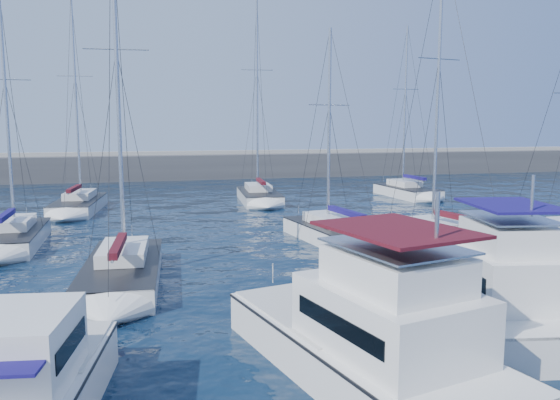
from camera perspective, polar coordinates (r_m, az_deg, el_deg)
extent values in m
plane|color=black|center=(20.54, 10.16, -11.37)|extent=(220.00, 220.00, 0.00)
cube|color=#424244|center=(70.36, -7.32, 3.14)|extent=(160.00, 6.00, 4.00)
cube|color=gray|center=(70.22, -7.35, 4.93)|extent=(160.00, 1.20, 0.50)
cube|color=#262628|center=(14.21, -24.80, -16.00)|extent=(3.66, 6.27, 0.08)
cube|color=silver|center=(13.27, -26.06, -13.84)|extent=(2.74, 3.06, 1.60)
cube|color=black|center=(13.24, -26.08, -13.52)|extent=(2.70, 2.52, 0.45)
cube|color=silver|center=(15.52, 8.33, -16.27)|extent=(5.71, 10.12, 1.60)
cube|color=#262628|center=(15.23, 8.39, -13.70)|extent=(5.78, 10.13, 0.08)
cube|color=silver|center=(14.07, 11.29, -11.92)|extent=(3.99, 5.01, 1.60)
cube|color=black|center=(14.05, 11.30, -11.61)|extent=(3.84, 4.17, 0.45)
cube|color=silver|center=(13.55, 11.97, -7.17)|extent=(3.09, 3.58, 0.90)
cube|color=#470E17|center=(13.33, 12.09, -3.02)|extent=(3.48, 4.08, 0.08)
cube|color=silver|center=(20.35, 20.78, -10.77)|extent=(4.54, 9.03, 1.60)
cube|color=#262628|center=(20.13, 20.88, -8.75)|extent=(4.60, 9.04, 0.08)
cube|color=silver|center=(19.00, 22.35, -7.15)|extent=(3.30, 4.39, 1.60)
cube|color=black|center=(18.98, 22.36, -6.91)|extent=(3.21, 3.61, 0.45)
cube|color=silver|center=(18.55, 22.83, -3.56)|extent=(2.57, 3.12, 0.90)
cube|color=#160F59|center=(18.39, 22.99, -0.50)|extent=(2.90, 3.56, 0.08)
cube|color=silver|center=(33.90, -26.17, -3.88)|extent=(3.18, 7.77, 1.30)
cube|color=#262628|center=(33.78, -26.23, -2.83)|extent=(3.24, 7.77, 0.06)
cube|color=silver|center=(34.19, -26.12, -2.16)|extent=(2.03, 3.41, 0.55)
cylinder|color=silver|center=(34.06, -26.71, 9.03)|extent=(0.18, 0.18, 12.91)
cylinder|color=silver|center=(32.52, -26.71, -1.69)|extent=(0.21, 3.85, 0.12)
cube|color=#160F59|center=(32.41, -26.76, -1.46)|extent=(0.43, 3.47, 0.28)
cube|color=silver|center=(24.55, -16.08, -7.62)|extent=(3.50, 9.02, 1.30)
cube|color=#262628|center=(24.39, -16.13, -6.20)|extent=(3.56, 9.02, 0.06)
cube|color=silver|center=(24.85, -16.04, -5.17)|extent=(2.17, 3.98, 0.55)
cylinder|color=silver|center=(24.63, -16.62, 11.62)|extent=(0.18, 0.18, 14.05)
cylinder|color=silver|center=(22.91, -16.52, -4.88)|extent=(0.37, 4.43, 0.12)
cube|color=#470E17|center=(22.78, -16.56, -4.57)|extent=(0.57, 4.00, 0.28)
cube|color=silver|center=(31.67, 5.70, -3.88)|extent=(4.14, 8.54, 1.30)
cube|color=#262628|center=(31.55, 5.72, -2.76)|extent=(4.20, 8.54, 0.06)
cube|color=silver|center=(31.93, 5.29, -2.04)|extent=(2.42, 3.83, 0.55)
cylinder|color=silver|center=(31.73, 5.15, 7.95)|extent=(0.18, 0.18, 10.67)
cylinder|color=silver|center=(30.34, 6.85, -1.53)|extent=(0.76, 4.06, 0.12)
cube|color=#160F59|center=(30.23, 6.95, -1.28)|extent=(0.92, 3.69, 0.28)
cube|color=silver|center=(31.15, 16.51, -4.36)|extent=(4.46, 8.12, 1.30)
cube|color=#262628|center=(31.03, 16.56, -3.23)|extent=(4.52, 8.13, 0.06)
cube|color=silver|center=(31.33, 16.01, -2.51)|extent=(2.60, 3.67, 0.55)
cylinder|color=silver|center=(31.13, 16.19, 11.32)|extent=(0.18, 0.18, 14.63)
cylinder|color=silver|center=(30.04, 18.06, -1.96)|extent=(0.82, 3.79, 0.12)
cube|color=#470E17|center=(29.94, 18.20, -1.71)|extent=(0.98, 3.46, 0.28)
cube|color=silver|center=(45.53, -20.26, -0.73)|extent=(3.76, 8.87, 1.30)
cube|color=#262628|center=(45.45, -20.29, 0.05)|extent=(3.82, 8.87, 0.06)
cube|color=silver|center=(45.93, -20.18, 0.54)|extent=(2.28, 3.94, 0.55)
cylinder|color=silver|center=(45.98, -20.56, 10.17)|extent=(0.18, 0.18, 15.04)
cylinder|color=silver|center=(44.09, -20.68, 0.95)|extent=(0.50, 4.31, 0.12)
cube|color=#470E17|center=(43.97, -20.71, 1.13)|extent=(0.69, 3.90, 0.28)
cube|color=silver|center=(47.94, -2.22, 0.16)|extent=(3.70, 8.65, 1.30)
cube|color=#262628|center=(47.86, -2.22, 0.91)|extent=(3.76, 8.65, 0.06)
cube|color=silver|center=(48.35, -2.31, 1.36)|extent=(2.28, 3.83, 0.55)
cylinder|color=silver|center=(48.44, -2.41, 11.47)|extent=(0.18, 0.18, 16.65)
cylinder|color=silver|center=(46.52, -2.02, 1.79)|extent=(0.42, 4.22, 0.12)
cube|color=#470E17|center=(46.40, -2.01, 1.96)|extent=(0.62, 3.82, 0.28)
cube|color=silver|center=(52.63, 13.10, 0.65)|extent=(3.52, 7.91, 1.30)
cube|color=#262628|center=(52.56, 13.12, 1.33)|extent=(3.58, 7.92, 0.06)
cube|color=silver|center=(52.93, 12.87, 1.74)|extent=(2.18, 3.51, 0.55)
cylinder|color=silver|center=(52.93, 12.95, 9.69)|extent=(0.18, 0.18, 14.26)
cylinder|color=silver|center=(51.48, 13.82, 2.15)|extent=(0.38, 3.86, 0.12)
cube|color=#160F59|center=(51.38, 13.88, 2.31)|extent=(0.59, 3.49, 0.28)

